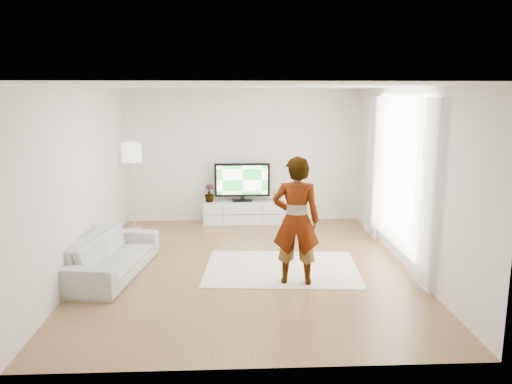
{
  "coord_description": "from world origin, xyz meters",
  "views": [
    {
      "loc": [
        -0.22,
        -7.53,
        2.68
      ],
      "look_at": [
        0.16,
        0.4,
        1.13
      ],
      "focal_mm": 35.0,
      "sensor_mm": 36.0,
      "label": 1
    }
  ],
  "objects_px": {
    "sofa": "(112,255)",
    "floor_lamp": "(132,156)",
    "television": "(242,181)",
    "rug": "(281,268)",
    "media_console": "(242,212)",
    "player": "(296,221)"
  },
  "relations": [
    {
      "from": "sofa",
      "to": "floor_lamp",
      "type": "distance_m",
      "value": 2.84
    },
    {
      "from": "television",
      "to": "rug",
      "type": "height_order",
      "value": "television"
    },
    {
      "from": "media_console",
      "to": "television",
      "type": "bearing_deg",
      "value": 90.0
    },
    {
      "from": "television",
      "to": "floor_lamp",
      "type": "bearing_deg",
      "value": -167.96
    },
    {
      "from": "television",
      "to": "rug",
      "type": "distance_m",
      "value": 3.1
    },
    {
      "from": "television",
      "to": "player",
      "type": "distance_m",
      "value": 3.59
    },
    {
      "from": "player",
      "to": "floor_lamp",
      "type": "bearing_deg",
      "value": -38.83
    },
    {
      "from": "television",
      "to": "floor_lamp",
      "type": "xyz_separation_m",
      "value": [
        -2.18,
        -0.47,
        0.59
      ]
    },
    {
      "from": "media_console",
      "to": "floor_lamp",
      "type": "bearing_deg",
      "value": -168.66
    },
    {
      "from": "player",
      "to": "sofa",
      "type": "relative_size",
      "value": 0.88
    },
    {
      "from": "player",
      "to": "sofa",
      "type": "height_order",
      "value": "player"
    },
    {
      "from": "media_console",
      "to": "player",
      "type": "xyz_separation_m",
      "value": [
        0.69,
        -3.5,
        0.7
      ]
    },
    {
      "from": "sofa",
      "to": "floor_lamp",
      "type": "xyz_separation_m",
      "value": [
        -0.15,
        2.58,
        1.18
      ]
    },
    {
      "from": "player",
      "to": "sofa",
      "type": "xyz_separation_m",
      "value": [
        -2.72,
        0.48,
        -0.63
      ]
    },
    {
      "from": "rug",
      "to": "sofa",
      "type": "height_order",
      "value": "sofa"
    },
    {
      "from": "television",
      "to": "floor_lamp",
      "type": "distance_m",
      "value": 2.31
    },
    {
      "from": "media_console",
      "to": "television",
      "type": "distance_m",
      "value": 0.67
    },
    {
      "from": "television",
      "to": "rug",
      "type": "relative_size",
      "value": 0.49
    },
    {
      "from": "media_console",
      "to": "player",
      "type": "height_order",
      "value": "player"
    },
    {
      "from": "rug",
      "to": "player",
      "type": "xyz_separation_m",
      "value": [
        0.14,
        -0.61,
        0.93
      ]
    },
    {
      "from": "rug",
      "to": "player",
      "type": "height_order",
      "value": "player"
    },
    {
      "from": "player",
      "to": "floor_lamp",
      "type": "height_order",
      "value": "player"
    }
  ]
}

